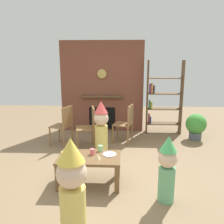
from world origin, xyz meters
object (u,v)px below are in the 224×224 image
coffee_table (89,161)px  birthday_cake_slice (97,157)px  paper_plate_front (110,154)px  paper_plate_rear (77,159)px  child_with_cone_hat (72,188)px  bookshelf (162,99)px  paper_cup_near_left (100,148)px  dining_chair_left (64,123)px  paper_cup_near_right (63,155)px  child_by_the_chairs (101,126)px  dining_chair_middle (89,125)px  dining_chair_right (127,122)px  potted_plant_tall (196,125)px  child_in_pink (167,168)px  paper_cup_center (92,152)px

coffee_table → birthday_cake_slice: size_ratio=9.58×
birthday_cake_slice → paper_plate_front: bearing=45.7°
paper_plate_rear → child_with_cone_hat: (0.17, -1.07, 0.15)m
bookshelf → paper_cup_near_left: 2.88m
dining_chair_left → paper_cup_near_left: bearing=142.7°
coffee_table → paper_cup_near_right: (-0.38, -0.09, 0.13)m
paper_cup_near_right → paper_plate_rear: bearing=-5.8°
paper_cup_near_right → child_by_the_chairs: child_by_the_chairs is taller
paper_cup_near_left → coffee_table: bearing=-123.7°
birthday_cake_slice → dining_chair_left: 1.99m
paper_plate_front → child_by_the_chairs: size_ratio=0.19×
paper_cup_near_right → dining_chair_middle: bearing=84.7°
paper_plate_front → dining_chair_right: (0.29, 1.81, 0.05)m
bookshelf → potted_plant_tall: size_ratio=2.99×
bookshelf → potted_plant_tall: bearing=-34.8°
coffee_table → birthday_cake_slice: bearing=-34.6°
paper_plate_front → dining_chair_right: 1.84m
bookshelf → paper_cup_near_right: bookshelf is taller
potted_plant_tall → coffee_table: bearing=-136.1°
coffee_table → child_by_the_chairs: size_ratio=0.88×
paper_plate_front → potted_plant_tall: potted_plant_tall is taller
paper_cup_near_left → paper_cup_near_right: size_ratio=0.91×
paper_cup_near_right → child_in_pink: size_ratio=0.11×
child_with_cone_hat → dining_chair_right: 3.13m
paper_cup_near_left → birthday_cake_slice: (-0.02, -0.32, -0.01)m
paper_cup_near_right → paper_cup_near_left: bearing=30.7°
child_in_pink → dining_chair_middle: 2.40m
birthday_cake_slice → bookshelf: bearing=63.8°
paper_cup_near_right → child_in_pink: (1.49, -0.33, -0.01)m
paper_cup_near_left → child_in_pink: 1.15m
paper_plate_rear → dining_chair_left: dining_chair_left is taller
paper_cup_center → child_by_the_chairs: child_by_the_chairs is taller
paper_cup_near_right → potted_plant_tall: size_ratio=0.16×
paper_cup_center → birthday_cake_slice: (0.10, -0.17, -0.01)m
coffee_table → paper_plate_front: size_ratio=4.52×
paper_cup_near_right → paper_plate_rear: 0.21m
birthday_cake_slice → potted_plant_tall: potted_plant_tall is taller
dining_chair_middle → paper_cup_near_left: bearing=92.2°
paper_plate_rear → child_with_cone_hat: 1.09m
birthday_cake_slice → dining_chair_middle: bearing=102.1°
dining_chair_right → bookshelf: bearing=-120.5°
dining_chair_left → child_with_cone_hat: bearing=124.8°
paper_cup_center → dining_chair_right: (0.56, 1.82, 0.01)m
child_with_cone_hat → child_by_the_chairs: size_ratio=1.05×
coffee_table → paper_cup_center: bearing=63.3°
paper_plate_front → potted_plant_tall: 2.90m
paper_cup_near_right → child_by_the_chairs: size_ratio=0.09×
child_in_pink → potted_plant_tall: bearing=-93.5°
potted_plant_tall → child_in_pink: bearing=-114.1°
paper_cup_near_left → dining_chair_left: bearing=123.5°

